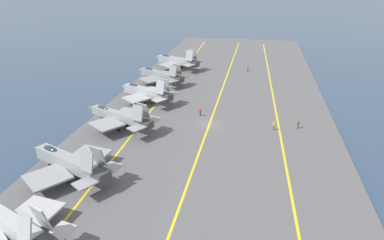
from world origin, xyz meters
TOP-DOWN VIEW (x-y plane):
  - ground_plane at (0.00, 0.00)m, footprint 2000.00×2000.00m
  - carrier_deck at (0.00, 0.00)m, footprint 191.88×49.54m
  - deck_stripe_foul_line at (0.00, -13.62)m, footprint 172.58×7.03m
  - deck_stripe_centerline at (0.00, 0.00)m, footprint 172.69×0.36m
  - deck_stripe_edge_line at (0.00, 13.62)m, footprint 172.69×2.56m
  - parked_jet_nearest at (-36.02, 17.22)m, footprint 12.23×15.61m
  - parked_jet_second at (-22.58, 17.59)m, footprint 13.53×16.43m
  - parked_jet_third at (-5.19, 16.80)m, footprint 12.06×16.75m
  - parked_jet_fourth at (9.87, 16.41)m, footprint 11.99×15.46m
  - parked_jet_fifth at (24.92, 17.36)m, footprint 12.53×16.43m
  - parked_jet_sixth at (40.32, 16.47)m, footprint 12.29×16.77m
  - crew_yellow_vest at (-0.21, -12.54)m, footprint 0.44×0.46m
  - crew_red_vest at (4.00, 2.52)m, footprint 0.28×0.40m
  - crew_brown_vest at (1.42, -17.13)m, footprint 0.38×0.45m
  - crew_purple_vest at (41.15, -5.78)m, footprint 0.37×0.44m

SIDE VIEW (x-z plane):
  - ground_plane at x=0.00m, z-range 0.00..0.00m
  - carrier_deck at x=0.00m, z-range 0.00..0.40m
  - deck_stripe_foul_line at x=0.00m, z-range 0.40..0.41m
  - deck_stripe_centerline at x=0.00m, z-range 0.40..0.41m
  - deck_stripe_edge_line at x=0.00m, z-range 0.40..0.41m
  - crew_red_vest at x=4.00m, z-range 0.49..2.23m
  - crew_brown_vest at x=1.42m, z-range 0.49..2.23m
  - crew_yellow_vest at x=-0.21m, z-range 0.49..2.25m
  - crew_purple_vest at x=41.15m, z-range 0.49..2.32m
  - parked_jet_fifth at x=24.92m, z-range -0.27..5.73m
  - parked_jet_second at x=-22.58m, z-range -0.28..5.96m
  - parked_jet_nearest at x=-36.02m, z-range -0.39..6.09m
  - parked_jet_fourth at x=9.87m, z-range -0.27..6.05m
  - parked_jet_sixth at x=40.32m, z-range -0.33..6.30m
  - parked_jet_third at x=-5.19m, z-range -0.09..6.08m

